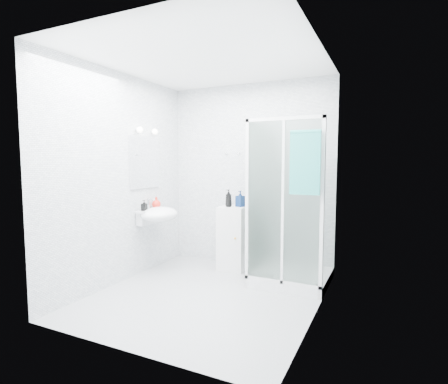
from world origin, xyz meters
The scene contains 12 objects.
room centered at (0.00, 0.00, 1.30)m, with size 2.40×2.60×2.60m.
shower_enclosure centered at (0.67, 0.77, 0.45)m, with size 0.90×0.95×2.00m.
wall_basin centered at (-0.99, 0.45, 0.80)m, with size 0.46×0.56×0.35m.
mirror centered at (-1.19, 0.45, 1.50)m, with size 0.02×0.60×0.70m, color white.
vanity_lights centered at (-1.14, 0.45, 1.92)m, with size 0.10×0.40×0.08m.
wall_hooks centered at (-0.25, 1.26, 1.62)m, with size 0.23×0.06×0.03m.
storage_cabinet centered at (-0.13, 1.02, 0.44)m, with size 0.39×0.40×0.89m.
hand_towel centered at (1.00, 0.36, 1.52)m, with size 0.32×0.05×0.69m.
shampoo_bottle_a centered at (-0.17, 0.97, 1.01)m, with size 0.09×0.09×0.24m, color black.
shampoo_bottle_b centered at (-0.04, 1.06, 1.00)m, with size 0.10×0.10×0.22m, color #0D244F.
soap_dispenser_orange centered at (-1.11, 0.59, 0.94)m, with size 0.12×0.12×0.16m, color red.
soap_dispenser_black centered at (-1.09, 0.30, 0.93)m, with size 0.06×0.06×0.14m, color black.
Camera 1 is at (1.82, -3.37, 1.51)m, focal length 28.00 mm.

